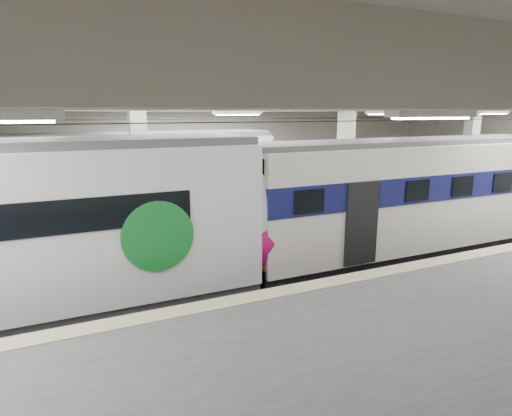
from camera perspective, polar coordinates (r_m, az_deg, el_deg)
name	(u,v)px	position (r m, az deg, el deg)	size (l,w,h in m)	color
station_hall	(294,182)	(10.82, 5.09, 3.43)	(36.00, 24.00, 5.75)	black
modern_emu	(53,232)	(11.38, -25.45, -2.95)	(13.50, 2.79, 4.37)	white
older_rer	(407,196)	(15.66, 19.52, 1.54)	(12.21, 2.70, 4.08)	white
far_train	(99,189)	(16.79, -20.25, 2.35)	(13.14, 2.73, 4.23)	white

